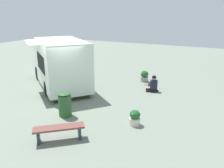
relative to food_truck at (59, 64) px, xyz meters
name	(u,v)px	position (x,y,z in m)	size (l,w,h in m)	color
ground_plane	(64,96)	(1.22, -1.20, -1.22)	(40.00, 40.00, 0.00)	slate
food_truck	(59,64)	(0.00, 0.00, 0.00)	(5.63, 5.03, 2.56)	white
person_customer	(153,85)	(4.82, 1.42, -0.87)	(0.80, 0.61, 0.85)	black
planter_flowering_near	(144,76)	(3.81, 2.92, -0.90)	(0.46, 0.46, 0.63)	gray
planter_flowering_far	(135,118)	(5.39, -2.47, -0.93)	(0.41, 0.41, 0.57)	beige
plaza_bench	(59,130)	(3.67, -4.55, -0.86)	(1.45, 1.35, 0.47)	brown
trash_bin	(65,104)	(2.68, -2.98, -0.73)	(0.50, 0.50, 0.96)	#2A572A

